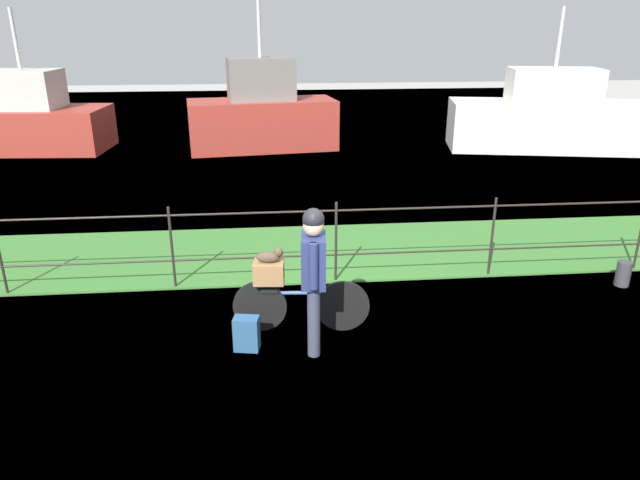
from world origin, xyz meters
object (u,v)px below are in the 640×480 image
Objects in this scene: terrier_dog at (270,256)px; moored_boat_near at (549,119)px; mooring_bollard at (623,274)px; moored_boat_far at (262,115)px; wooden_crate at (269,272)px; cyclist_person at (314,269)px; backpack_on_paving at (247,334)px; moored_boat_mid at (30,121)px; bicycle_main at (300,305)px.

terrier_dog is 0.06× the size of moored_boat_near.
moored_boat_far reaches higher than mooring_bollard.
cyclist_person reaches higher than wooden_crate.
wooden_crate is 0.75m from backpack_on_paving.
wooden_crate is at bearing -59.01° from moored_boat_mid.
moored_boat_mid is at bearing 138.51° from mooring_bollard.
cyclist_person is at bearing -45.70° from wooden_crate.
bicycle_main is 10.73m from moored_boat_far.
wooden_crate is 0.98× the size of mooring_bollard.
moored_boat_near is at bearing -5.91° from moored_boat_far.
cyclist_person is at bearing -87.22° from moored_boat_far.
moored_boat_far reaches higher than bicycle_main.
mooring_bollard is 0.08× the size of moored_boat_mid.
backpack_on_paving is at bearing -126.25° from terrier_dog.
moored_boat_mid is (-6.67, 11.06, -0.13)m from terrier_dog.
moored_boat_near is at bearing 61.23° from backpack_on_paving.
moored_boat_far is at bearing 90.33° from wooden_crate.
backpack_on_paving reaches higher than mooring_bollard.
bicycle_main is 4.63× the size of wooden_crate.
bicycle_main is at bearing -169.70° from mooring_bollard.
cyclist_person is at bearing -47.08° from terrier_dog.
backpack_on_paving is (-0.62, -0.38, -0.14)m from bicycle_main.
mooring_bollard is at bearing 9.30° from terrier_dog.
bicycle_main is at bearing -4.96° from wooden_crate.
cyclist_person is (0.48, -0.49, 0.24)m from wooden_crate.
moored_boat_mid reaches higher than backpack_on_paving.
terrier_dog is 0.92m from backpack_on_paving.
cyclist_person is at bearing -74.43° from bicycle_main.
moored_boat_far is at bearing 116.93° from mooring_bollard.
cyclist_person is at bearing -163.80° from mooring_bollard.
terrier_dog is at bearing -170.70° from mooring_bollard.
mooring_bollard is at bearing -109.31° from moored_boat_near.
terrier_dog is 0.07× the size of moored_boat_mid.
moored_boat_mid reaches higher than wooden_crate.
moored_boat_far is at bearing 174.09° from moored_boat_near.
backpack_on_paving is at bearing -91.09° from moored_boat_far.
wooden_crate reaches higher than mooring_bollard.
mooring_bollard is (4.60, 0.84, -0.16)m from bicycle_main.
moored_boat_near is (8.11, 9.82, 0.11)m from wooden_crate.
bicycle_main is 5.07× the size of terrier_dog.
moored_boat_far is (-0.54, 11.16, -0.05)m from cyclist_person.
mooring_bollard is at bearing 10.30° from bicycle_main.
cyclist_person is 4.70× the size of mooring_bollard.
moored_boat_far is at bearing 92.21° from bicycle_main.
moored_boat_far reaches higher than wooden_crate.
moored_boat_near reaches higher than mooring_bollard.
moored_boat_mid is at bearing 175.23° from moored_boat_near.
moored_boat_mid reaches higher than mooring_bollard.
wooden_crate reaches higher than bicycle_main.
moored_boat_far reaches higher than moored_boat_mid.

